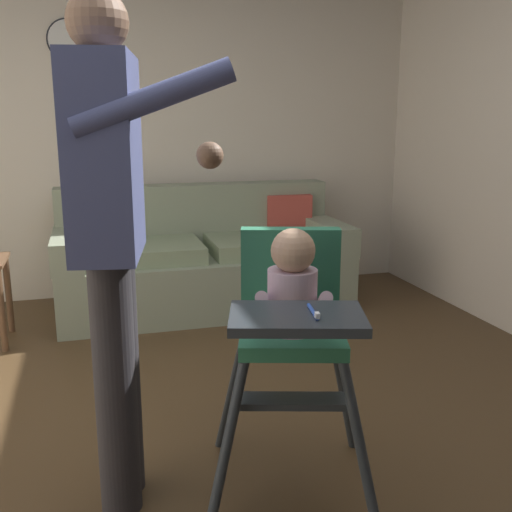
% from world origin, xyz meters
% --- Properties ---
extents(ground, '(6.14, 6.69, 0.10)m').
position_xyz_m(ground, '(0.00, 0.00, -0.05)').
color(ground, '#4D3721').
extents(wall_far, '(5.34, 0.06, 2.71)m').
position_xyz_m(wall_far, '(0.00, 2.57, 1.35)').
color(wall_far, beige).
rests_on(wall_far, ground).
extents(couch, '(2.03, 0.86, 0.86)m').
position_xyz_m(couch, '(0.51, 2.05, 0.33)').
color(couch, gray).
rests_on(couch, ground).
extents(high_chair, '(0.74, 0.83, 0.99)m').
position_xyz_m(high_chair, '(0.39, -0.19, 0.69)').
color(high_chair, '#2F353B').
rests_on(high_chair, ground).
extents(adult_standing, '(0.51, 0.56, 1.72)m').
position_xyz_m(adult_standing, '(-0.20, -0.09, 0.97)').
color(adult_standing, '#2D2B2F').
rests_on(adult_standing, ground).
extents(wall_clock, '(0.30, 0.04, 0.30)m').
position_xyz_m(wall_clock, '(-0.33, 2.53, 1.87)').
color(wall_clock, white).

